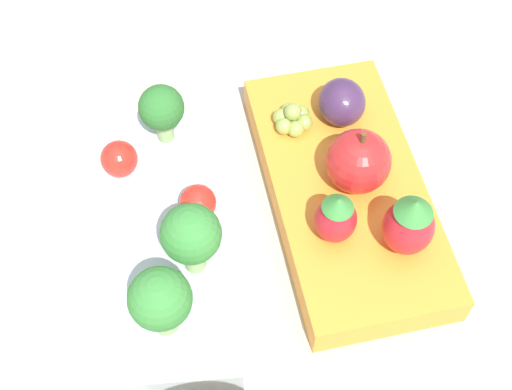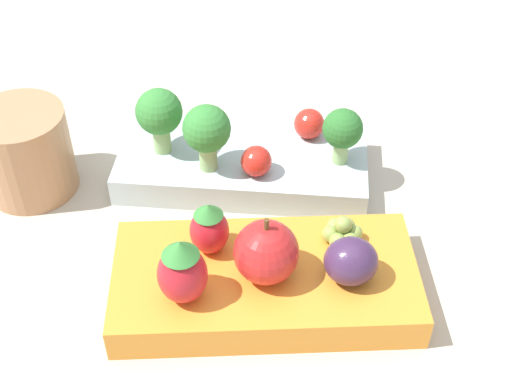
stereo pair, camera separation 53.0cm
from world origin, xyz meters
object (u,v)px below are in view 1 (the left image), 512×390
object	(u,v)px
apple	(360,166)
grape_cluster	(293,119)
bento_box_savoury	(164,241)
plum	(342,102)
broccoli_floret_1	(191,236)
cherry_tomato_0	(119,159)
cherry_tomato_1	(199,206)
strawberry_0	(409,225)
broccoli_floret_0	(162,109)
broccoli_floret_2	(160,300)
strawberry_1	(336,218)
bento_box_fruit	(344,187)

from	to	relation	value
apple	grape_cluster	world-z (taller)	apple
bento_box_savoury	plum	distance (m)	0.17
broccoli_floret_1	cherry_tomato_0	bearing A→B (deg)	23.33
apple	plum	size ratio (longest dim) A/B	1.42
cherry_tomato_1	strawberry_0	distance (m)	0.14
apple	cherry_tomato_1	bearing A→B (deg)	89.61
broccoli_floret_1	cherry_tomato_0	size ratio (longest dim) A/B	2.25
broccoli_floret_0	broccoli_floret_2	distance (m)	0.15
broccoli_floret_0	cherry_tomato_0	bearing A→B (deg)	121.49
cherry_tomato_0	broccoli_floret_0	bearing A→B (deg)	-58.51
broccoli_floret_1	broccoli_floret_0	bearing A→B (deg)	0.89
strawberry_0	cherry_tomato_0	bearing A→B (deg)	59.16
bento_box_savoury	strawberry_1	xyz separation A→B (m)	(-0.03, -0.11, 0.04)
plum	grape_cluster	distance (m)	0.04
apple	strawberry_0	bearing A→B (deg)	-163.31
cherry_tomato_1	apple	distance (m)	0.12
bento_box_savoury	cherry_tomato_1	world-z (taller)	cherry_tomato_1
bento_box_savoury	broccoli_floret_1	world-z (taller)	broccoli_floret_1
plum	strawberry_1	bearing A→B (deg)	160.62
cherry_tomato_1	strawberry_0	world-z (taller)	strawberry_0
apple	strawberry_1	world-z (taller)	apple
broccoli_floret_1	strawberry_0	distance (m)	0.14
cherry_tomato_0	strawberry_1	xyz separation A→B (m)	(-0.09, -0.13, 0.01)
strawberry_1	grape_cluster	bearing A→B (deg)	1.86
broccoli_floret_1	cherry_tomato_1	world-z (taller)	broccoli_floret_1
bento_box_fruit	broccoli_floret_1	bearing A→B (deg)	110.27
apple	grape_cluster	xyz separation A→B (m)	(0.06, 0.03, -0.02)
plum	grape_cluster	size ratio (longest dim) A/B	1.24
broccoli_floret_0	strawberry_0	size ratio (longest dim) A/B	0.97
broccoli_floret_1	grape_cluster	xyz separation A→B (m)	(0.10, -0.09, -0.03)
broccoli_floret_2	cherry_tomato_0	xyz separation A→B (m)	(0.13, 0.01, -0.02)
cherry_tomato_0	strawberry_1	size ratio (longest dim) A/B	0.61
bento_box_savoury	cherry_tomato_0	size ratio (longest dim) A/B	8.46
strawberry_0	broccoli_floret_0	bearing A→B (deg)	47.77
broccoli_floret_0	broccoli_floret_1	size ratio (longest dim) A/B	0.85
bento_box_fruit	bento_box_savoury	bearing A→B (deg)	96.09
cherry_tomato_0	strawberry_1	distance (m)	0.16
cherry_tomato_1	apple	size ratio (longest dim) A/B	0.48
plum	grape_cluster	world-z (taller)	plum
strawberry_0	grape_cluster	xyz separation A→B (m)	(0.12, 0.05, -0.02)
cherry_tomato_1	grape_cluster	xyz separation A→B (m)	(0.06, -0.08, -0.00)
cherry_tomato_1	apple	bearing A→B (deg)	-90.39
broccoli_floret_1	strawberry_0	world-z (taller)	broccoli_floret_1
bento_box_savoury	grape_cluster	xyz separation A→B (m)	(0.07, -0.11, 0.02)
broccoli_floret_2	cherry_tomato_1	world-z (taller)	broccoli_floret_2
cherry_tomato_1	plum	xyz separation A→B (m)	(0.06, -0.12, 0.01)
strawberry_0	grape_cluster	bearing A→B (deg)	22.03
bento_box_savoury	broccoli_floret_2	distance (m)	0.09
bento_box_fruit	broccoli_floret_0	distance (m)	0.15
strawberry_1	apple	bearing A→B (deg)	-38.19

